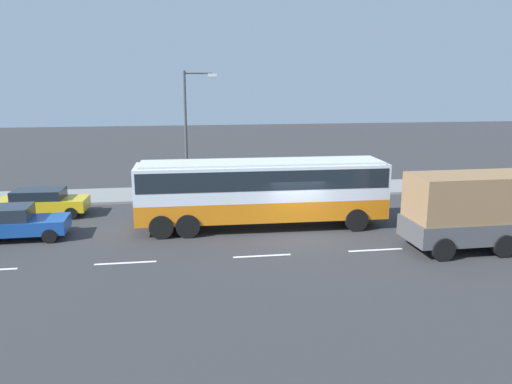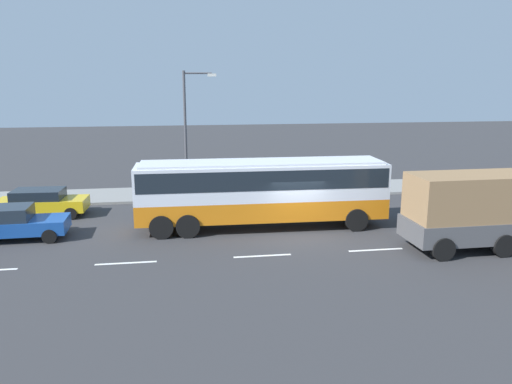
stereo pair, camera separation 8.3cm
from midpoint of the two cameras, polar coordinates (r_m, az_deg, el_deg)
name	(u,v)px [view 2 (the right image)]	position (r m, az deg, el deg)	size (l,w,h in m)	color
ground_plane	(298,235)	(23.78, 4.69, -4.83)	(120.00, 120.00, 0.00)	#333335
sidewalk_curb	(264,191)	(32.65, 0.88, 0.14)	(80.00, 4.00, 0.15)	gray
lane_centreline	(348,251)	(21.80, 10.22, -6.61)	(45.81, 0.16, 0.01)	white
coach_bus	(262,187)	(24.31, 0.57, 0.60)	(12.05, 2.81, 3.30)	orange
cargo_truck	(487,210)	(23.53, 24.61, -1.83)	(7.58, 2.67, 3.26)	red
car_yellow_taxi	(41,202)	(29.02, -23.20, -1.04)	(4.66, 2.11, 1.45)	gold
car_blue_saloon	(8,222)	(25.36, -26.29, -3.11)	(4.83, 2.02, 1.54)	#194799
pedestrian_near_curb	(237,179)	(31.20, -2.20, 1.48)	(0.32, 0.32, 1.66)	brown
street_lamp	(189,126)	(30.10, -7.71, 7.38)	(1.95, 0.24, 7.47)	#47474C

